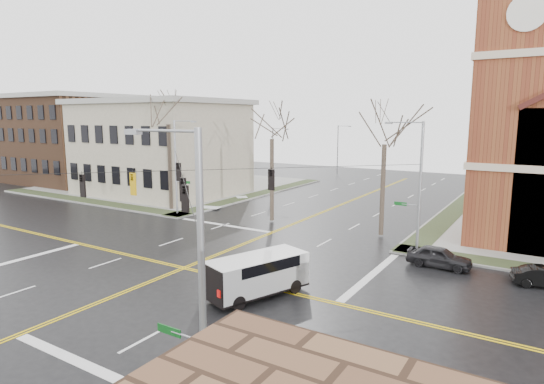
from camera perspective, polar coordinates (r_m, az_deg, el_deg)
The scene contains 17 objects.
ground at distance 29.57m, azimuth -10.98°, elevation -9.35°, with size 120.00×120.00×0.00m, color black.
sidewalks at distance 29.55m, azimuth -10.98°, elevation -9.21°, with size 80.00×80.00×0.17m.
road_markings at distance 29.57m, azimuth -10.98°, elevation -9.34°, with size 100.00×100.00×0.01m.
civic_building_a at distance 57.86m, azimuth -13.69°, elevation 5.24°, with size 18.00×14.00×11.00m, color gray.
civic_building_b at distance 74.56m, azimuth -23.49°, elevation 5.99°, with size 18.00×16.00×12.00m, color brown.
signal_pole_ne at distance 33.15m, azimuth 17.81°, elevation 1.20°, with size 2.75×0.22×9.00m.
signal_pole_nw at distance 44.40m, azimuth -11.82°, elevation 3.42°, with size 2.75×0.22×9.00m.
signal_pole_se at distance 12.71m, azimuth -9.39°, elevation -11.28°, with size 2.75×0.22×9.00m.
span_wires at distance 28.22m, azimuth -11.37°, elevation 2.67°, with size 23.02×23.02×0.03m.
traffic_signals at distance 27.84m, azimuth -12.26°, elevation 0.99°, with size 8.21×8.26×1.30m.
streetlight_north_a at distance 57.09m, azimuth 0.22°, elevation 4.42°, with size 2.30×0.20×8.00m.
streetlight_north_b at distance 74.80m, azimuth 8.34°, elevation 5.50°, with size 2.30×0.20×8.00m.
cargo_van at distance 24.56m, azimuth -1.47°, elevation -9.99°, with size 4.00×6.00×2.14m.
parked_car_a at distance 30.91m, azimuth 20.24°, elevation -7.64°, with size 1.59×3.94×1.34m, color black.
tree_nw_far at distance 46.75m, azimuth -12.93°, elevation 8.95°, with size 4.00×4.00×12.80m.
tree_nw_near at distance 40.35m, azimuth -0.01°, elevation 7.37°, with size 4.00×4.00×11.03m.
tree_ne at distance 36.25m, azimuth 13.96°, elevation 6.57°, with size 4.00×4.00×10.77m.
Camera 1 is at (19.26, -20.38, 9.41)m, focal length 30.00 mm.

